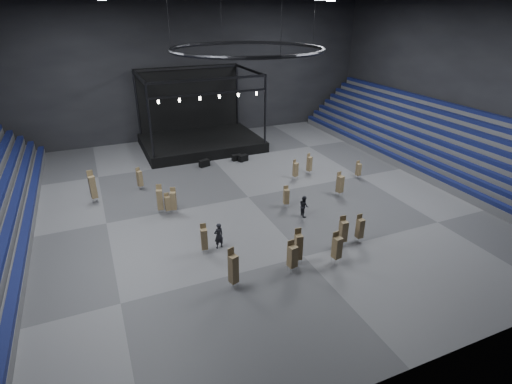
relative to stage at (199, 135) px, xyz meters
name	(u,v)px	position (x,y,z in m)	size (l,w,h in m)	color
floor	(248,197)	(0.00, -16.24, -1.45)	(50.00, 50.00, 0.00)	#525255
wall_back	(185,67)	(0.00, 4.76, 7.55)	(50.00, 0.20, 18.00)	black
wall_front	(448,205)	(0.00, -37.24, 7.55)	(50.00, 0.20, 18.00)	black
wall_right	(467,80)	(25.00, -16.24, 7.55)	(0.20, 42.00, 18.00)	black
bleachers_right	(439,148)	(22.94, -16.24, 0.28)	(7.20, 40.00, 6.40)	#505053
stage	(199,135)	(0.00, 0.00, 0.00)	(14.00, 10.00, 9.20)	black
truss_ring	(247,49)	(0.00, -16.24, 11.55)	(12.30, 12.30, 5.15)	black
flight_case_left	(204,163)	(-1.52, -7.13, -1.07)	(1.14, 0.57, 0.76)	black
flight_case_mid	(237,158)	(2.41, -6.78, -1.10)	(1.06, 0.53, 0.71)	black
flight_case_right	(243,158)	(3.04, -7.26, -1.09)	(1.09, 0.55, 0.73)	black
chair_stack_0	(204,239)	(-6.32, -23.53, -0.24)	(0.51, 0.51, 2.34)	silver
chair_stack_1	(173,200)	(-6.98, -16.65, -0.23)	(0.61, 0.61, 2.35)	silver
chair_stack_2	(343,231)	(3.28, -26.56, -0.19)	(0.54, 0.54, 2.40)	silver
chair_stack_3	(292,256)	(-1.62, -27.93, -0.20)	(0.62, 0.62, 2.34)	silver
chair_stack_4	(340,184)	(7.86, -19.34, -0.18)	(0.64, 0.64, 2.39)	silver
chair_stack_5	(140,178)	(-8.88, -10.51, -0.31)	(0.57, 0.57, 2.21)	silver
chair_stack_6	(286,196)	(2.29, -19.41, -0.38)	(0.53, 0.53, 2.01)	silver
chair_stack_7	(233,268)	(-5.74, -27.93, -0.02)	(0.62, 0.62, 2.83)	silver
chair_stack_8	(295,169)	(5.97, -14.25, -0.34)	(0.59, 0.59, 2.11)	silver
chair_stack_9	(337,247)	(1.63, -28.22, -0.18)	(0.60, 0.60, 2.38)	silver
chair_stack_10	(160,199)	(-8.02, -16.23, -0.11)	(0.58, 0.58, 2.63)	silver
chair_stack_11	(309,164)	(7.99, -13.54, -0.28)	(0.55, 0.55, 2.26)	silver
chair_stack_12	(360,228)	(4.73, -26.59, -0.27)	(0.49, 0.49, 2.26)	silver
chair_stack_13	(358,169)	(12.01, -16.53, -0.44)	(0.46, 0.46, 1.88)	silver
chair_stack_14	(93,186)	(-13.08, -11.69, 0.07)	(0.62, 0.62, 3.01)	silver
chair_stack_15	(298,246)	(-0.81, -27.25, -0.08)	(0.54, 0.54, 2.69)	silver
chair_stack_16	(168,203)	(-7.47, -16.54, -0.43)	(0.47, 0.47, 1.89)	silver
man_center	(219,236)	(-5.16, -23.26, -0.44)	(0.74, 0.48, 2.02)	black
crew_member	(304,206)	(2.95, -21.38, -0.54)	(0.88, 0.69, 1.82)	black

